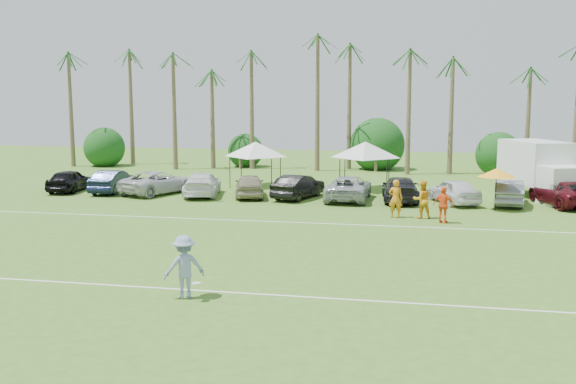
# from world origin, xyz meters

# --- Properties ---
(ground) EXTENTS (120.00, 120.00, 0.00)m
(ground) POSITION_xyz_m (0.00, 0.00, 0.00)
(ground) COLOR #416A20
(ground) RESTS_ON ground
(field_lines) EXTENTS (80.00, 12.10, 0.01)m
(field_lines) POSITION_xyz_m (0.00, 8.00, 0.01)
(field_lines) COLOR white
(field_lines) RESTS_ON ground
(palm_tree_0) EXTENTS (2.40, 2.40, 8.90)m
(palm_tree_0) POSITION_xyz_m (-22.00, 38.00, 7.48)
(palm_tree_0) COLOR brown
(palm_tree_0) RESTS_ON ground
(palm_tree_1) EXTENTS (2.40, 2.40, 9.90)m
(palm_tree_1) POSITION_xyz_m (-17.00, 38.00, 8.35)
(palm_tree_1) COLOR brown
(palm_tree_1) RESTS_ON ground
(palm_tree_2) EXTENTS (2.40, 2.40, 10.90)m
(palm_tree_2) POSITION_xyz_m (-12.00, 38.00, 9.21)
(palm_tree_2) COLOR brown
(palm_tree_2) RESTS_ON ground
(palm_tree_3) EXTENTS (2.40, 2.40, 11.90)m
(palm_tree_3) POSITION_xyz_m (-8.00, 38.00, 10.06)
(palm_tree_3) COLOR brown
(palm_tree_3) RESTS_ON ground
(palm_tree_4) EXTENTS (2.40, 2.40, 8.90)m
(palm_tree_4) POSITION_xyz_m (-4.00, 38.00, 7.48)
(palm_tree_4) COLOR brown
(palm_tree_4) RESTS_ON ground
(palm_tree_5) EXTENTS (2.40, 2.40, 9.90)m
(palm_tree_5) POSITION_xyz_m (0.00, 38.00, 8.35)
(palm_tree_5) COLOR brown
(palm_tree_5) RESTS_ON ground
(palm_tree_6) EXTENTS (2.40, 2.40, 10.90)m
(palm_tree_6) POSITION_xyz_m (4.00, 38.00, 9.21)
(palm_tree_6) COLOR brown
(palm_tree_6) RESTS_ON ground
(palm_tree_7) EXTENTS (2.40, 2.40, 11.90)m
(palm_tree_7) POSITION_xyz_m (8.00, 38.00, 10.06)
(palm_tree_7) COLOR brown
(palm_tree_7) RESTS_ON ground
(palm_tree_8) EXTENTS (2.40, 2.40, 8.90)m
(palm_tree_8) POSITION_xyz_m (13.00, 38.00, 7.48)
(palm_tree_8) COLOR brown
(palm_tree_8) RESTS_ON ground
(palm_tree_9) EXTENTS (2.40, 2.40, 9.90)m
(palm_tree_9) POSITION_xyz_m (18.00, 38.00, 8.35)
(palm_tree_9) COLOR brown
(palm_tree_9) RESTS_ON ground
(bush_tree_0) EXTENTS (4.00, 4.00, 4.00)m
(bush_tree_0) POSITION_xyz_m (-19.00, 39.00, 1.80)
(bush_tree_0) COLOR brown
(bush_tree_0) RESTS_ON ground
(bush_tree_1) EXTENTS (4.00, 4.00, 4.00)m
(bush_tree_1) POSITION_xyz_m (-6.00, 39.00, 1.80)
(bush_tree_1) COLOR brown
(bush_tree_1) RESTS_ON ground
(bush_tree_2) EXTENTS (4.00, 4.00, 4.00)m
(bush_tree_2) POSITION_xyz_m (6.00, 39.00, 1.80)
(bush_tree_2) COLOR brown
(bush_tree_2) RESTS_ON ground
(bush_tree_3) EXTENTS (4.00, 4.00, 4.00)m
(bush_tree_3) POSITION_xyz_m (16.00, 39.00, 1.80)
(bush_tree_3) COLOR brown
(bush_tree_3) RESTS_ON ground
(sideline_player_a) EXTENTS (0.77, 0.54, 2.01)m
(sideline_player_a) POSITION_xyz_m (8.36, 16.40, 1.00)
(sideline_player_a) COLOR orange
(sideline_player_a) RESTS_ON ground
(sideline_player_b) EXTENTS (1.16, 1.03, 1.98)m
(sideline_player_b) POSITION_xyz_m (9.71, 16.44, 0.99)
(sideline_player_b) COLOR orange
(sideline_player_b) RESTS_ON ground
(sideline_player_c) EXTENTS (1.17, 0.81, 1.84)m
(sideline_player_c) POSITION_xyz_m (10.76, 15.30, 0.92)
(sideline_player_c) COLOR #FC591C
(sideline_player_c) RESTS_ON ground
(box_truck) EXTENTS (4.68, 7.31, 3.53)m
(box_truck) POSITION_xyz_m (17.06, 25.02, 1.89)
(box_truck) COLOR white
(box_truck) RESTS_ON ground
(canopy_tent_left) EXTENTS (4.56, 4.56, 3.69)m
(canopy_tent_left) POSITION_xyz_m (-1.82, 26.95, 3.16)
(canopy_tent_left) COLOR black
(canopy_tent_left) RESTS_ON ground
(canopy_tent_right) EXTENTS (4.75, 4.75, 3.85)m
(canopy_tent_right) POSITION_xyz_m (5.97, 26.55, 3.30)
(canopy_tent_right) COLOR black
(canopy_tent_right) RESTS_ON ground
(market_umbrella) EXTENTS (2.12, 2.12, 2.36)m
(market_umbrella) POSITION_xyz_m (13.75, 19.71, 2.12)
(market_umbrella) COLOR black
(market_umbrella) RESTS_ON ground
(frisbee_player) EXTENTS (1.47, 1.31, 1.98)m
(frisbee_player) POSITION_xyz_m (2.36, 1.22, 0.99)
(frisbee_player) COLOR #848FBB
(frisbee_player) RESTS_ON ground
(parked_car_0) EXTENTS (2.25, 4.56, 1.49)m
(parked_car_0) POSITION_xyz_m (-13.46, 21.91, 0.75)
(parked_car_0) COLOR black
(parked_car_0) RESTS_ON ground
(parked_car_1) EXTENTS (1.78, 4.60, 1.49)m
(parked_car_1) POSITION_xyz_m (-10.33, 21.98, 0.75)
(parked_car_1) COLOR black
(parked_car_1) RESTS_ON ground
(parked_car_2) EXTENTS (4.30, 5.91, 1.49)m
(parked_car_2) POSITION_xyz_m (-7.20, 22.04, 0.75)
(parked_car_2) COLOR silver
(parked_car_2) RESTS_ON ground
(parked_car_3) EXTENTS (3.13, 5.47, 1.49)m
(parked_car_3) POSITION_xyz_m (-4.06, 21.75, 0.75)
(parked_car_3) COLOR white
(parked_car_3) RESTS_ON ground
(parked_car_4) EXTENTS (2.84, 4.69, 1.49)m
(parked_car_4) POSITION_xyz_m (-0.93, 21.78, 0.75)
(parked_car_4) COLOR gray
(parked_car_4) RESTS_ON ground
(parked_car_5) EXTENTS (2.86, 4.80, 1.49)m
(parked_car_5) POSITION_xyz_m (2.20, 21.85, 0.75)
(parked_car_5) COLOR black
(parked_car_5) RESTS_ON ground
(parked_car_6) EXTENTS (2.55, 5.41, 1.49)m
(parked_car_6) POSITION_xyz_m (5.33, 21.78, 0.75)
(parked_car_6) COLOR #A6AAAF
(parked_car_6) RESTS_ON ground
(parked_car_7) EXTENTS (2.50, 5.30, 1.49)m
(parked_car_7) POSITION_xyz_m (8.47, 21.91, 0.75)
(parked_car_7) COLOR black
(parked_car_7) RESTS_ON ground
(parked_car_8) EXTENTS (3.32, 4.73, 1.49)m
(parked_car_8) POSITION_xyz_m (11.60, 21.73, 0.75)
(parked_car_8) COLOR white
(parked_car_8) RESTS_ON ground
(parked_car_9) EXTENTS (2.08, 4.68, 1.49)m
(parked_car_9) POSITION_xyz_m (14.73, 21.82, 0.75)
(parked_car_9) COLOR slate
(parked_car_9) RESTS_ON ground
(parked_car_10) EXTENTS (3.76, 5.83, 1.49)m
(parked_car_10) POSITION_xyz_m (17.87, 22.18, 0.75)
(parked_car_10) COLOR #570F19
(parked_car_10) RESTS_ON ground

